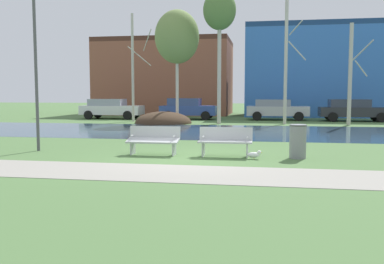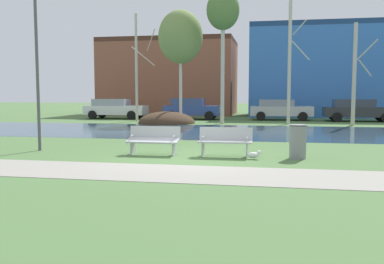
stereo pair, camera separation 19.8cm
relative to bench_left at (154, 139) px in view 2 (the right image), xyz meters
name	(u,v)px [view 2 (the right image)]	position (x,y,z in m)	size (l,w,h in m)	color
ground_plane	(223,130)	(1.11, 9.34, -0.47)	(120.00, 120.00, 0.00)	#4C703D
paved_path_strip	(166,173)	(1.11, -2.88, -0.47)	(60.00, 2.21, 0.01)	gray
river_band	(221,131)	(1.11, 8.34, -0.47)	(80.00, 8.36, 0.01)	#2D475B
soil_mound	(167,123)	(-2.97, 13.59, -0.47)	(3.62, 3.49, 1.50)	#423021
bench_left	(154,139)	(0.00, 0.00, 0.00)	(1.60, 0.57, 0.87)	#B2B5B7
bench_right	(225,141)	(2.21, 0.00, 0.00)	(1.60, 0.57, 0.87)	#B2B5B7
trash_bin	(298,141)	(4.32, 0.01, 0.04)	(0.51, 0.51, 0.99)	gray
seagull	(254,155)	(3.08, -0.37, -0.34)	(0.44, 0.16, 0.26)	white
streetlamp	(36,41)	(-3.97, 0.23, 3.11)	(0.32, 0.32, 5.36)	#4C4C51
birch_far_left	(137,67)	(-5.38, 15.07, 3.22)	(1.45, 2.65, 7.21)	beige
birch_left	(180,37)	(-2.29, 14.66, 5.05)	(2.88, 2.88, 7.27)	beige
birch_center_left	(223,12)	(0.57, 13.72, 6.38)	(2.01, 2.01, 8.94)	beige
birch_center	(290,60)	(4.64, 14.26, 3.46)	(1.30, 2.13, 7.75)	beige
birch_center_right	(355,73)	(8.40, 13.94, 2.60)	(1.37, 2.17, 6.02)	#BCB7A8
parked_van_nearest_white	(115,108)	(-7.96, 17.59, 0.32)	(4.55, 2.02, 1.48)	silver
parked_sedan_second_blue	(192,108)	(-2.17, 17.91, 0.33)	(4.09, 2.03, 1.54)	#2D4793
parked_hatch_third_silver	(280,109)	(4.20, 18.16, 0.31)	(4.31, 2.12, 1.46)	#B2B5BC
parked_wagon_fourth_dark	(357,110)	(9.31, 17.63, 0.32)	(4.65, 1.94, 1.50)	#282B30
building_brick_low	(170,77)	(-5.62, 25.63, 2.89)	(11.81, 7.02, 6.72)	brown
building_blue_store	(361,71)	(10.79, 24.34, 3.26)	(17.97, 6.48, 7.46)	#3870C6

